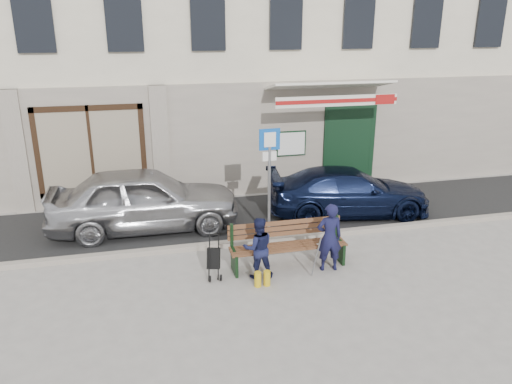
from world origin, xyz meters
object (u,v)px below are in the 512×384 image
object	(u,v)px
bench	(286,246)
woman	(258,248)
parking_sign	(269,167)
car_silver	(144,199)
stroller	(214,259)
man	(329,237)
car_navy	(348,192)

from	to	relation	value
bench	woman	xyz separation A→B (m)	(-0.65, -0.29, 0.16)
parking_sign	bench	world-z (taller)	parking_sign
car_silver	bench	world-z (taller)	car_silver
parking_sign	stroller	bearing A→B (deg)	-136.20
woman	man	bearing A→B (deg)	-178.52
parking_sign	woman	world-z (taller)	parking_sign
bench	woman	size ratio (longest dim) A/B	1.93
car_silver	parking_sign	xyz separation A→B (m)	(2.77, -1.17, 0.95)
parking_sign	stroller	distance (m)	2.61
man	woman	distance (m)	1.45
car_silver	parking_sign	world-z (taller)	parking_sign
car_navy	woman	xyz separation A→B (m)	(-3.09, -2.78, 0.01)
bench	stroller	bearing A→B (deg)	-175.44
woman	bench	bearing A→B (deg)	-153.18
parking_sign	stroller	world-z (taller)	parking_sign
car_navy	parking_sign	xyz separation A→B (m)	(-2.39, -0.97, 1.10)
woman	stroller	distance (m)	0.90
parking_sign	woman	size ratio (longest dim) A/B	2.07
woman	stroller	world-z (taller)	woman
car_navy	man	bearing A→B (deg)	157.38
car_silver	bench	size ratio (longest dim) A/B	1.87
woman	stroller	xyz separation A→B (m)	(-0.85, 0.17, -0.23)
parking_sign	woman	xyz separation A→B (m)	(-0.70, -1.81, -1.09)
man	car_silver	bearing A→B (deg)	-35.21
parking_sign	man	distance (m)	2.23
car_navy	woman	distance (m)	4.15
bench	woman	distance (m)	0.73
car_navy	bench	size ratio (longest dim) A/B	1.74
car_navy	woman	bearing A→B (deg)	139.58
car_silver	stroller	xyz separation A→B (m)	(1.22, -2.81, -0.38)
parking_sign	bench	xyz separation A→B (m)	(-0.04, -1.52, -1.25)
bench	man	bearing A→B (deg)	-22.23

